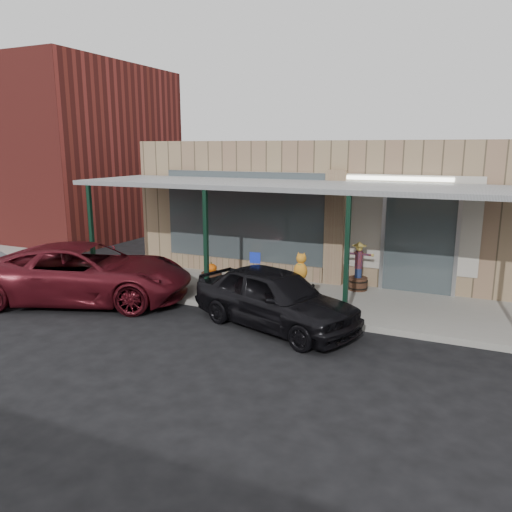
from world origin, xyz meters
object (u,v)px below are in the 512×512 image
at_px(barrel_scarecrow, 358,274).
at_px(parked_sedan, 275,297).
at_px(car_maroon, 86,273).
at_px(handicap_sign, 255,271).
at_px(barrel_pumpkin, 212,277).

distance_m(barrel_scarecrow, parked_sedan, 3.47).
bearing_deg(barrel_scarecrow, car_maroon, -153.02).
bearing_deg(handicap_sign, parked_sedan, -51.84).
bearing_deg(barrel_pumpkin, parked_sedan, -35.60).
xyz_separation_m(barrel_pumpkin, car_maroon, (-2.55, -2.21, 0.37)).
distance_m(handicap_sign, parked_sedan, 1.35).
height_order(barrel_pumpkin, car_maroon, car_maroon).
height_order(handicap_sign, parked_sedan, parked_sedan).
xyz_separation_m(handicap_sign, car_maroon, (-4.38, -1.18, -0.24)).
relative_size(barrel_pumpkin, parked_sedan, 0.16).
bearing_deg(car_maroon, handicap_sign, -95.32).
relative_size(parked_sedan, car_maroon, 0.79).
bearing_deg(car_maroon, parked_sedan, -107.81).
xyz_separation_m(handicap_sign, parked_sedan, (0.92, -0.94, -0.31)).
height_order(parked_sedan, car_maroon, parked_sedan).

